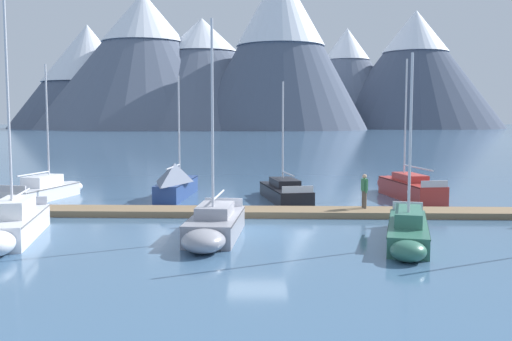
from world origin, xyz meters
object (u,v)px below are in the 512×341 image
at_px(sailboat_mid_dock_port, 177,180).
at_px(sailboat_outer_slip, 408,230).
at_px(sailboat_nearest_berth, 47,189).
at_px(person_on_dock, 364,189).
at_px(sailboat_end_of_dock, 407,187).
at_px(sailboat_second_berth, 13,225).
at_px(sailboat_far_berth, 283,191).
at_px(sailboat_mid_dock_starboard, 213,226).

bearing_deg(sailboat_mid_dock_port, sailboat_outer_slip, -50.43).
height_order(sailboat_nearest_berth, person_on_dock, sailboat_nearest_berth).
height_order(sailboat_nearest_berth, sailboat_end_of_dock, sailboat_end_of_dock).
height_order(sailboat_mid_dock_port, person_on_dock, sailboat_mid_dock_port).
xyz_separation_m(sailboat_second_berth, person_on_dock, (14.81, 5.90, 0.63)).
relative_size(sailboat_nearest_berth, sailboat_outer_slip, 1.10).
distance_m(sailboat_mid_dock_port, sailboat_end_of_dock, 13.70).
bearing_deg(sailboat_mid_dock_port, sailboat_far_berth, -8.20).
bearing_deg(sailboat_second_berth, sailboat_nearest_berth, 103.76).
distance_m(sailboat_mid_dock_port, person_on_dock, 11.71).
height_order(sailboat_second_berth, person_on_dock, sailboat_second_berth).
height_order(sailboat_second_berth, sailboat_end_of_dock, sailboat_second_berth).
distance_m(sailboat_mid_dock_port, sailboat_outer_slip, 16.30).
xyz_separation_m(sailboat_nearest_berth, sailboat_mid_dock_port, (7.62, 0.49, 0.46)).
height_order(sailboat_second_berth, sailboat_far_berth, sailboat_second_berth).
height_order(sailboat_mid_dock_port, sailboat_outer_slip, sailboat_mid_dock_port).
bearing_deg(sailboat_mid_dock_port, person_on_dock, -31.23).
bearing_deg(sailboat_end_of_dock, person_on_dock, -122.73).
bearing_deg(sailboat_outer_slip, sailboat_mid_dock_port, 129.57).
relative_size(sailboat_second_berth, sailboat_far_berth, 1.30).
bearing_deg(sailboat_far_berth, sailboat_mid_dock_port, 171.80).
bearing_deg(person_on_dock, sailboat_mid_dock_port, 148.77).
xyz_separation_m(sailboat_far_berth, sailboat_outer_slip, (4.07, -11.65, 0.00)).
xyz_separation_m(sailboat_mid_dock_port, sailboat_outer_slip, (10.38, -12.56, -0.49)).
relative_size(sailboat_second_berth, sailboat_outer_slip, 1.28).
distance_m(sailboat_mid_dock_starboard, sailboat_far_berth, 11.46).
height_order(sailboat_nearest_berth, sailboat_mid_dock_starboard, sailboat_mid_dock_starboard).
bearing_deg(sailboat_mid_dock_starboard, sailboat_far_berth, 72.89).
xyz_separation_m(sailboat_second_berth, sailboat_far_berth, (11.12, 11.06, -0.12)).
bearing_deg(sailboat_outer_slip, sailboat_mid_dock_starboard, 174.62).
bearing_deg(sailboat_mid_dock_starboard, sailboat_second_berth, -179.16).
bearing_deg(sailboat_end_of_dock, sailboat_outer_slip, -105.18).
bearing_deg(sailboat_outer_slip, sailboat_second_berth, 177.79).
distance_m(sailboat_second_berth, sailboat_outer_slip, 15.19).
xyz_separation_m(sailboat_nearest_berth, sailboat_end_of_dock, (21.31, 0.15, 0.09)).
bearing_deg(sailboat_end_of_dock, sailboat_mid_dock_port, 178.58).
xyz_separation_m(sailboat_far_berth, sailboat_end_of_dock, (7.38, 0.57, 0.12)).
height_order(sailboat_far_berth, sailboat_outer_slip, sailboat_outer_slip).
relative_size(sailboat_mid_dock_port, sailboat_mid_dock_starboard, 0.86).
bearing_deg(person_on_dock, sailboat_far_berth, 125.63).
height_order(sailboat_mid_dock_starboard, sailboat_outer_slip, sailboat_mid_dock_starboard).
distance_m(sailboat_nearest_berth, person_on_dock, 18.50).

